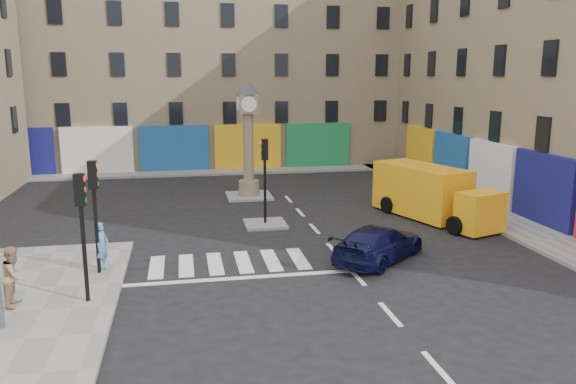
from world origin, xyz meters
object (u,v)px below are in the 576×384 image
object	(u,v)px
clock_pillar	(248,132)
pedestrian_tan	(14,276)
traffic_light_left_near	(82,217)
navy_sedan	(379,243)
traffic_light_left_far	(94,199)
pedestrian_blue	(102,247)
yellow_van	(431,194)
traffic_light_island	(265,167)

from	to	relation	value
clock_pillar	pedestrian_tan	xyz separation A→B (m)	(-8.22, -13.71, -2.54)
traffic_light_left_near	navy_sedan	bearing A→B (deg)	13.48
traffic_light_left_far	pedestrian_blue	size ratio (longest dim) A/B	2.24
yellow_van	pedestrian_tan	bearing A→B (deg)	-173.22
yellow_van	pedestrian_tan	xyz separation A→B (m)	(-15.86, -7.44, -0.18)
yellow_van	traffic_light_left_far	bearing A→B (deg)	-178.17
clock_pillar	traffic_light_island	bearing A→B (deg)	-90.00
traffic_light_left_near	clock_pillar	size ratio (longest dim) A/B	0.61
traffic_light_left_far	traffic_light_island	distance (m)	8.30
navy_sedan	pedestrian_blue	distance (m)	9.48
clock_pillar	pedestrian_blue	world-z (taller)	clock_pillar
traffic_light_left_near	traffic_light_island	bearing A→B (deg)	51.07
clock_pillar	navy_sedan	size ratio (longest dim) A/B	1.40
navy_sedan	pedestrian_tan	distance (m)	11.71
navy_sedan	yellow_van	world-z (taller)	yellow_van
traffic_light_left_far	navy_sedan	size ratio (longest dim) A/B	0.85
yellow_van	clock_pillar	bearing A→B (deg)	122.24
traffic_light_left_near	navy_sedan	world-z (taller)	traffic_light_left_near
pedestrian_blue	clock_pillar	bearing A→B (deg)	-6.21
traffic_light_left_near	traffic_light_left_far	size ratio (longest dim) A/B	1.00
traffic_light_left_far	traffic_light_island	size ratio (longest dim) A/B	1.00
traffic_light_island	clock_pillar	distance (m)	6.07
pedestrian_blue	pedestrian_tan	size ratio (longest dim) A/B	0.97
clock_pillar	pedestrian_tan	world-z (taller)	clock_pillar
traffic_light_island	yellow_van	world-z (taller)	traffic_light_island
traffic_light_left_near	navy_sedan	size ratio (longest dim) A/B	0.85
traffic_light_left_far	pedestrian_tan	distance (m)	3.42
traffic_light_island	pedestrian_blue	world-z (taller)	traffic_light_island
traffic_light_left_far	traffic_light_island	xyz separation A→B (m)	(6.30, 5.40, -0.03)
pedestrian_blue	pedestrian_tan	xyz separation A→B (m)	(-2.02, -2.48, 0.03)
traffic_light_left_near	pedestrian_blue	distance (m)	3.05
traffic_light_island	pedestrian_blue	distance (m)	8.27
navy_sedan	pedestrian_tan	xyz separation A→B (m)	(-11.49, -2.21, 0.37)
pedestrian_tan	traffic_light_left_far	bearing A→B (deg)	-35.22
yellow_van	traffic_light_island	bearing A→B (deg)	159.56
navy_sedan	clock_pillar	bearing A→B (deg)	-25.90
yellow_van	pedestrian_tan	world-z (taller)	yellow_van
clock_pillar	yellow_van	world-z (taller)	clock_pillar
traffic_light_island	clock_pillar	xyz separation A→B (m)	(0.00, 6.00, 0.96)
traffic_light_left_near	traffic_light_island	size ratio (longest dim) A/B	1.00
traffic_light_island	clock_pillar	world-z (taller)	clock_pillar
navy_sedan	pedestrian_blue	xyz separation A→B (m)	(-9.47, 0.27, 0.34)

